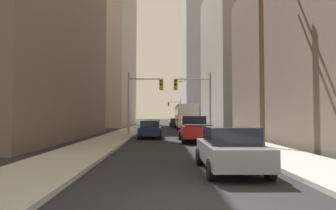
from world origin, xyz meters
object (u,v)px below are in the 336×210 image
Objects in this scene: city_bus at (185,116)px; sedan_silver at (175,122)px; traffic_signal_near_left at (144,93)px; traffic_signal_far_right at (175,108)px; pickup_truck_red at (195,129)px; sedan_grey at (230,149)px; traffic_signal_near_right at (194,93)px; sedan_navy at (150,129)px; sedan_blue at (153,126)px; sedan_black at (176,123)px.

city_bus reaches higher than sedan_silver.
traffic_signal_near_left and traffic_signal_far_right have the same top height.
sedan_silver is at bearing 89.99° from pickup_truck_red.
sedan_silver is (0.14, 45.41, 0.00)m from sedan_grey.
sedan_grey is at bearing -92.53° from traffic_signal_near_right.
pickup_truck_red is at bearing -92.57° from city_bus.
traffic_signal_far_right is (0.78, 48.65, 3.08)m from pickup_truck_red.
pickup_truck_red is 7.51m from traffic_signal_near_left.
pickup_truck_red is (-0.84, -18.65, -1.00)m from city_bus.
city_bus is 1.92× the size of traffic_signal_near_left.
sedan_navy is 0.70× the size of traffic_signal_near_left.
city_bus is at bearing 74.43° from sedan_navy.
sedan_blue is at bearing -118.52° from city_bus.
pickup_truck_red is 0.91× the size of traffic_signal_near_right.
pickup_truck_red is 48.75m from traffic_signal_far_right.
sedan_black is 0.71× the size of traffic_signal_near_right.
traffic_signal_near_left reaches higher than sedan_blue.
sedan_grey is 17.33m from traffic_signal_near_right.
traffic_signal_far_right is at bearing 89.08° from pickup_truck_red.
traffic_signal_near_left is 43.49m from traffic_signal_far_right.
sedan_blue is at bearing 82.57° from traffic_signal_near_left.
sedan_navy and sedan_silver have the same top height.
sedan_navy is 1.00× the size of sedan_blue.
pickup_truck_red is at bearing -90.03° from sedan_black.
sedan_silver is at bearing 91.24° from traffic_signal_near_right.
sedan_blue is 38.31m from traffic_signal_far_right.
city_bus is 15.98m from sedan_navy.
pickup_truck_red is 33.84m from sedan_silver.
city_bus is 30.26m from sedan_grey.
city_bus is 30.07m from traffic_signal_far_right.
sedan_navy and sedan_black have the same top height.
traffic_signal_near_left is at bearing -110.74° from city_bus.
traffic_signal_near_left is at bearing -97.43° from sedan_blue.
traffic_signal_near_right reaches higher than sedan_blue.
sedan_navy is 0.70× the size of traffic_signal_near_right.
sedan_blue is at bearing 107.99° from pickup_truck_red.
traffic_signal_far_right is at bearing 89.79° from traffic_signal_near_right.
traffic_signal_near_left reaches higher than sedan_navy.
traffic_signal_near_left is at bearing 108.80° from sedan_navy.
traffic_signal_near_right is at bearing 87.47° from sedan_grey.
traffic_signal_near_right is at bearing -90.94° from city_bus.
sedan_silver is at bearing -92.99° from traffic_signal_far_right.
pickup_truck_red is 0.91× the size of traffic_signal_near_left.
sedan_navy is at bearing -152.25° from traffic_signal_near_right.
city_bus is 2.73× the size of sedan_grey.
traffic_signal_near_left is at bearing -98.36° from sedan_silver.
sedan_silver is at bearing 89.83° from sedan_grey.
pickup_truck_red is at bearing -72.01° from sedan_blue.
sedan_grey and sedan_black have the same top height.
sedan_silver is at bearing 81.64° from traffic_signal_near_left.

